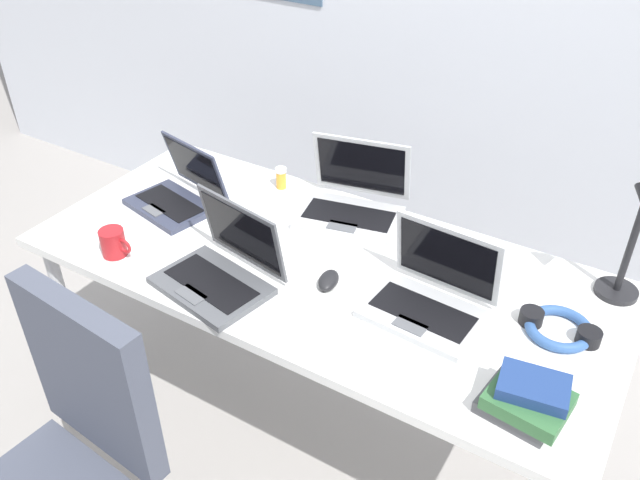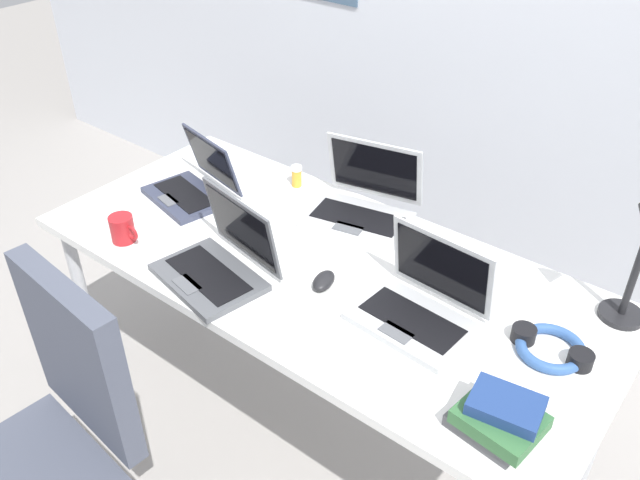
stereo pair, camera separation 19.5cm
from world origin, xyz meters
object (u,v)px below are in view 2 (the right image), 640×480
laptop_center (363,204)px  coffee_mug (123,229)px  computer_mouse (324,281)px  laptop_back_right (219,262)px  laptop_front_right (421,305)px  book_stack (499,418)px  desk_lamp (636,265)px  pill_bottle (297,176)px  headphones (551,348)px  cell_phone (460,262)px  laptop_by_keyboard (193,185)px  office_chair (47,478)px

laptop_center → coffee_mug: 0.78m
computer_mouse → laptop_back_right: bearing=-164.8°
laptop_front_right → book_stack: 0.40m
desk_lamp → computer_mouse: (-0.72, -0.36, -0.18)m
coffee_mug → pill_bottle: bearing=71.1°
desk_lamp → headphones: (-0.10, -0.22, -0.18)m
cell_phone → pill_bottle: size_ratio=1.72×
laptop_center → laptop_back_right: bearing=-105.4°
laptop_center → book_stack: bearing=-36.0°
laptop_center → cell_phone: bearing=-4.9°
computer_mouse → cell_phone: size_ratio=0.71×
laptop_center → coffee_mug: bearing=-131.1°
laptop_by_keyboard → computer_mouse: (0.67, -0.11, -0.03)m
laptop_center → laptop_back_right: laptop_center is taller
computer_mouse → book_stack: bearing=-29.4°
laptop_by_keyboard → pill_bottle: size_ratio=4.20×
office_chair → laptop_center: bearing=79.6°
book_stack → pill_bottle: bearing=151.8°
office_chair → cell_phone: bearing=61.9°
laptop_back_right → cell_phone: size_ratio=2.68×
office_chair → pill_bottle: bearing=94.5°
pill_bottle → laptop_front_right: bearing=-25.5°
laptop_front_right → laptop_back_right: size_ratio=0.90×
desk_lamp → laptop_back_right: size_ratio=1.10×
headphones → book_stack: bearing=-89.5°
laptop_by_keyboard → office_chair: (0.33, -0.89, -0.39)m
cell_phone → coffee_mug: coffee_mug is taller
laptop_by_keyboard → office_chair: 1.03m
laptop_front_right → laptop_center: size_ratio=0.85×
laptop_front_right → laptop_center: laptop_center is taller
cell_phone → coffee_mug: 1.05m
laptop_front_right → laptop_center: 0.53m
laptop_back_right → office_chair: size_ratio=0.38×
cell_phone → book_stack: book_stack is taller
laptop_back_right → laptop_by_keyboard: 0.48m
laptop_front_right → book_stack: size_ratio=1.60×
book_stack → laptop_center: bearing=144.0°
laptop_back_right → computer_mouse: laptop_back_right is taller
laptop_back_right → book_stack: (0.90, -0.02, -0.00)m
pill_bottle → coffee_mug: 0.64m
pill_bottle → computer_mouse: bearing=-42.4°
laptop_by_keyboard → office_chair: size_ratio=0.34×
desk_lamp → laptop_front_right: size_ratio=1.22×
laptop_front_right → computer_mouse: laptop_front_right is taller
laptop_center → office_chair: (-0.21, -1.15, -0.39)m
laptop_by_keyboard → headphones: laptop_by_keyboard is taller
laptop_by_keyboard → computer_mouse: bearing=-9.7°
laptop_front_right → laptop_back_right: laptop_back_right is taller
computer_mouse → headphones: 0.64m
cell_phone → headphones: (0.36, -0.20, 0.01)m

